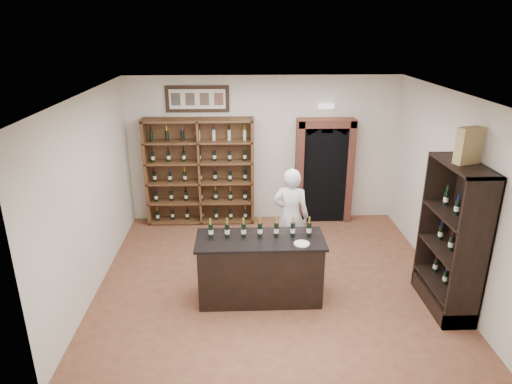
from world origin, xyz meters
TOP-DOWN VIEW (x-y plane):
  - floor at (0.00, 0.00)m, footprint 5.50×5.50m
  - ceiling at (0.00, 0.00)m, footprint 5.50×5.50m
  - wall_back at (0.00, 2.50)m, footprint 5.50×0.04m
  - wall_left at (-2.75, 0.00)m, footprint 0.04×5.00m
  - wall_right at (2.75, 0.00)m, footprint 0.04×5.00m
  - wine_shelf at (-1.30, 2.33)m, footprint 2.20×0.38m
  - framed_picture at (-1.30, 2.47)m, footprint 1.25×0.04m
  - arched_doorway at (1.25, 2.33)m, footprint 1.17×0.35m
  - emergency_light at (1.25, 2.42)m, footprint 0.30×0.10m
  - tasting_counter at (-0.20, -0.60)m, footprint 1.88×0.78m
  - counter_bottle_0 at (-0.92, -0.53)m, footprint 0.07×0.07m
  - counter_bottle_1 at (-0.68, -0.53)m, footprint 0.07×0.07m
  - counter_bottle_2 at (-0.44, -0.53)m, footprint 0.07×0.07m
  - counter_bottle_3 at (-0.20, -0.53)m, footprint 0.07×0.07m
  - counter_bottle_4 at (0.04, -0.53)m, footprint 0.07×0.07m
  - counter_bottle_5 at (0.28, -0.53)m, footprint 0.07×0.07m
  - counter_bottle_6 at (0.52, -0.53)m, footprint 0.07×0.07m
  - side_cabinet at (2.52, -0.90)m, footprint 0.48×1.20m
  - shopkeeper at (0.37, 0.53)m, footprint 0.69×0.53m
  - plate at (0.38, -0.81)m, footprint 0.23×0.23m
  - wine_crate at (2.51, -0.89)m, footprint 0.37×0.25m

SIDE VIEW (x-z plane):
  - floor at x=0.00m, z-range 0.00..0.00m
  - tasting_counter at x=-0.20m, z-range -0.01..0.99m
  - side_cabinet at x=2.52m, z-range -0.35..1.85m
  - shopkeeper at x=0.37m, z-range 0.00..1.71m
  - plate at x=0.38m, z-range 1.00..1.02m
  - wine_shelf at x=-1.30m, z-range 0.00..2.20m
  - counter_bottle_0 at x=-0.92m, z-range 0.96..1.26m
  - counter_bottle_1 at x=-0.68m, z-range 0.96..1.26m
  - counter_bottle_2 at x=-0.44m, z-range 0.96..1.26m
  - counter_bottle_3 at x=-0.20m, z-range 0.96..1.26m
  - counter_bottle_4 at x=0.04m, z-range 0.96..1.26m
  - counter_bottle_5 at x=0.28m, z-range 0.96..1.26m
  - counter_bottle_6 at x=0.52m, z-range 0.96..1.26m
  - arched_doorway at x=1.25m, z-range 0.05..2.22m
  - wall_back at x=0.00m, z-range 0.00..3.00m
  - wall_left at x=-2.75m, z-range 0.00..3.00m
  - wall_right at x=2.75m, z-range 0.00..3.00m
  - emergency_light at x=1.25m, z-range 2.35..2.45m
  - wine_crate at x=2.51m, z-range 2.20..2.69m
  - framed_picture at x=-1.30m, z-range 2.29..2.81m
  - ceiling at x=0.00m, z-range 3.00..3.00m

